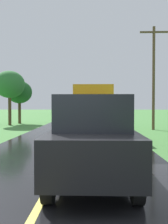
{
  "coord_description": "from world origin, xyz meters",
  "views": [
    {
      "loc": [
        0.91,
        -3.56,
        1.81
      ],
      "look_at": [
        0.44,
        11.57,
        1.4
      ],
      "focal_mm": 41.73,
      "sensor_mm": 36.0,
      "label": 1
    }
  ],
  "objects": [
    {
      "name": "banana_truck_near",
      "position": [
        0.99,
        9.64,
        1.46
      ],
      "size": [
        2.38,
        5.82,
        2.8
      ],
      "color": "#2D2D30",
      "rests_on": "road_surface"
    },
    {
      "name": "banana_truck_far",
      "position": [
        0.68,
        19.8,
        1.48
      ],
      "size": [
        2.38,
        5.81,
        2.8
      ],
      "color": "#2D2D30",
      "rests_on": "road_surface"
    },
    {
      "name": "utility_pole_roadside",
      "position": [
        5.38,
        15.55,
        4.04
      ],
      "size": [
        2.02,
        0.2,
        7.49
      ],
      "color": "brown",
      "rests_on": "ground"
    },
    {
      "name": "roadside_tree_near_left",
      "position": [
        -6.18,
        21.63,
        3.04
      ],
      "size": [
        2.43,
        2.43,
        4.16
      ],
      "color": "#4C3823",
      "rests_on": "ground"
    },
    {
      "name": "roadside_tree_mid_right",
      "position": [
        -6.46,
        19.48,
        3.62
      ],
      "size": [
        2.7,
        2.7,
        4.86
      ],
      "color": "#4C3823",
      "rests_on": "ground"
    },
    {
      "name": "following_car",
      "position": [
        0.92,
        2.15,
        1.07
      ],
      "size": [
        1.74,
        4.1,
        1.92
      ],
      "color": "black",
      "rests_on": "road_surface"
    }
  ]
}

